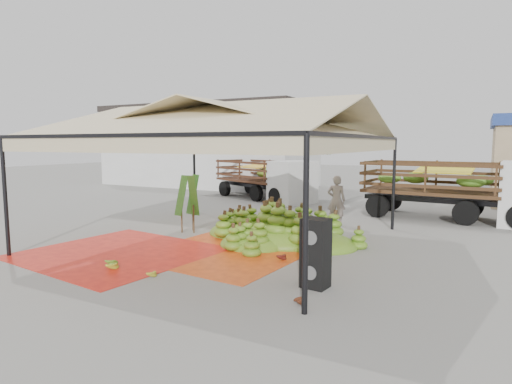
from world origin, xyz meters
The scene contains 17 objects.
ground centered at (0.00, 0.00, 0.00)m, with size 90.00×90.00×0.00m, color slate.
canopy_tent centered at (0.00, 0.00, 3.30)m, with size 8.10×8.10×4.00m.
building_white centered at (-10.00, 14.00, 2.71)m, with size 14.30×6.30×5.40m.
tarp_left centered at (-1.77, -2.49, 0.01)m, with size 4.45×4.24×0.01m, color red.
tarp_right centered at (0.67, -1.09, 0.01)m, with size 3.90×4.09×0.01m, color #EA5616.
banana_heap centered at (1.38, 0.81, 0.54)m, with size 5.06×4.16×1.08m, color #3D7819.
hand_yellow_a centered at (-0.87, -3.61, 0.10)m, with size 0.46×0.38×0.21m, color #AEA822.
hand_yellow_b centered at (0.31, -3.65, 0.09)m, with size 0.41×0.33×0.18m, color gold.
hand_red_a centered at (2.21, -1.12, 0.11)m, with size 0.47×0.39×0.21m, color #531A12.
hand_red_b centered at (3.70, -3.70, 0.10)m, with size 0.44×0.36×0.20m, color #592C14.
hand_green centered at (-1.13, -3.34, 0.09)m, with size 0.40×0.33×0.18m, color #397919.
hanging_bunches centered at (0.82, -0.19, 2.62)m, with size 4.74×0.24×0.20m.
speaker_stack centered at (3.70, -2.65, 0.69)m, with size 0.55×0.50×1.38m.
banana_leaves centered at (-1.63, 0.48, 0.00)m, with size 0.96×1.36×3.70m, color #2B6C1C, non-canonical shape.
vendor centered at (2.09, 3.94, 0.87)m, with size 0.63×0.42×1.73m, color gray.
truck_left centered at (-3.11, 9.00, 1.24)m, with size 6.17×4.24×2.02m.
truck_right centered at (5.93, 6.93, 1.37)m, with size 6.61×2.70×2.22m.
Camera 1 is at (6.48, -10.47, 2.83)m, focal length 30.00 mm.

